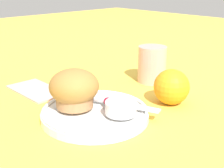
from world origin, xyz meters
TOP-DOWN VIEW (x-y plane):
  - ground_plane at (0.00, 0.00)m, footprint 3.00×3.00m
  - plate at (0.00, -0.02)m, footprint 0.20×0.20m
  - muffin at (-0.03, -0.05)m, footprint 0.09×0.09m
  - cream_ramekin at (0.05, -0.01)m, footprint 0.05×0.05m
  - berry_pair at (0.02, 0.00)m, footprint 0.03×0.02m
  - butter_knife at (0.01, 0.02)m, footprint 0.17×0.07m
  - orange_fruit at (0.05, 0.13)m, footprint 0.07×0.07m
  - juice_glass at (-0.06, 0.21)m, footprint 0.07×0.07m
  - folded_napkin at (-0.20, -0.03)m, footprint 0.14×0.08m

SIDE VIEW (x-z plane):
  - ground_plane at x=0.00m, z-range 0.00..0.00m
  - folded_napkin at x=-0.20m, z-range 0.00..0.01m
  - plate at x=0.00m, z-range 0.00..0.02m
  - butter_knife at x=0.01m, z-range 0.02..0.02m
  - berry_pair at x=0.02m, z-range 0.02..0.04m
  - cream_ramekin at x=0.05m, z-range 0.02..0.04m
  - orange_fruit at x=0.05m, z-range 0.00..0.07m
  - juice_glass at x=-0.06m, z-range 0.00..0.09m
  - muffin at x=-0.03m, z-range 0.02..0.09m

